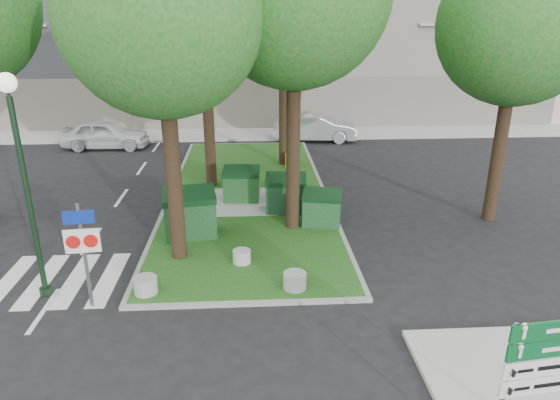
{
  "coord_description": "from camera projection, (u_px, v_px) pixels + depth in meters",
  "views": [
    {
      "loc": [
        0.67,
        -10.83,
        6.84
      ],
      "look_at": [
        1.44,
        2.05,
        2.0
      ],
      "focal_mm": 32.0,
      "sensor_mm": 36.0,
      "label": 1
    }
  ],
  "objects": [
    {
      "name": "ground",
      "position": [
        228.0,
        304.0,
        12.49
      ],
      "size": [
        120.0,
        120.0,
        0.0
      ],
      "primitive_type": "plane",
      "color": "black",
      "rests_on": "ground"
    },
    {
      "name": "median_island",
      "position": [
        248.0,
        194.0,
        19.98
      ],
      "size": [
        6.0,
        16.0,
        0.12
      ],
      "primitive_type": "cube",
      "color": "#174614",
      "rests_on": "ground"
    },
    {
      "name": "median_kerb",
      "position": [
        248.0,
        194.0,
        19.98
      ],
      "size": [
        6.3,
        16.3,
        0.1
      ],
      "primitive_type": "cube",
      "color": "gray",
      "rests_on": "ground"
    },
    {
      "name": "sidewalk_corner",
      "position": [
        560.0,
        390.0,
        9.56
      ],
      "size": [
        5.0,
        4.0,
        0.12
      ],
      "primitive_type": "cube",
      "color": "#999993",
      "rests_on": "ground"
    },
    {
      "name": "building_sidewalk",
      "position": [
        240.0,
        134.0,
        29.76
      ],
      "size": [
        42.0,
        3.0,
        0.12
      ],
      "primitive_type": "cube",
      "color": "#999993",
      "rests_on": "ground"
    },
    {
      "name": "zebra_crossing",
      "position": [
        93.0,
        279.0,
        13.68
      ],
      "size": [
        5.0,
        3.0,
        0.01
      ],
      "primitive_type": "cube",
      "color": "silver",
      "rests_on": "ground"
    },
    {
      "name": "tree_median_mid",
      "position": [
        206.0,
        9.0,
        18.45
      ],
      "size": [
        4.8,
        4.8,
        9.99
      ],
      "color": "black",
      "rests_on": "ground"
    },
    {
      "name": "tree_street_right",
      "position": [
        523.0,
        8.0,
        15.27
      ],
      "size": [
        5.0,
        5.0,
        10.06
      ],
      "color": "black",
      "rests_on": "ground"
    },
    {
      "name": "dumpster_a",
      "position": [
        190.0,
        214.0,
        15.87
      ],
      "size": [
        1.81,
        1.4,
        1.54
      ],
      "rotation": [
        0.0,
        0.0,
        0.15
      ],
      "color": "#0F3817",
      "rests_on": "median_island"
    },
    {
      "name": "dumpster_b",
      "position": [
        242.0,
        184.0,
        18.96
      ],
      "size": [
        1.44,
        1.06,
        1.28
      ],
      "rotation": [
        0.0,
        0.0,
        -0.07
      ],
      "color": "#134216",
      "rests_on": "median_island"
    },
    {
      "name": "dumpster_c",
      "position": [
        286.0,
        194.0,
        17.89
      ],
      "size": [
        1.54,
        1.15,
        1.35
      ],
      "rotation": [
        0.0,
        0.0,
        -0.09
      ],
      "color": "black",
      "rests_on": "median_island"
    },
    {
      "name": "dumpster_d",
      "position": [
        322.0,
        208.0,
        16.75
      ],
      "size": [
        1.45,
        1.15,
        1.2
      ],
      "rotation": [
        0.0,
        0.0,
        -0.21
      ],
      "color": "#133E1C",
      "rests_on": "median_island"
    },
    {
      "name": "bollard_left",
      "position": [
        146.0,
        285.0,
        12.73
      ],
      "size": [
        0.6,
        0.6,
        0.43
      ],
      "primitive_type": "cylinder",
      "color": "gray",
      "rests_on": "median_island"
    },
    {
      "name": "bollard_right",
      "position": [
        295.0,
        281.0,
        12.94
      ],
      "size": [
        0.6,
        0.6,
        0.43
      ],
      "primitive_type": "cylinder",
      "color": "#9A9A95",
      "rests_on": "median_island"
    },
    {
      "name": "bollard_mid",
      "position": [
        242.0,
        256.0,
        14.29
      ],
      "size": [
        0.52,
        0.52,
        0.37
      ],
      "primitive_type": "cylinder",
      "color": "#A1A09B",
      "rests_on": "median_island"
    },
    {
      "name": "litter_bin",
      "position": [
        289.0,
        160.0,
        23.1
      ],
      "size": [
        0.39,
        0.39,
        0.67
      ],
      "primitive_type": "cylinder",
      "color": "orange",
      "rests_on": "median_island"
    },
    {
      "name": "street_lamp",
      "position": [
        22.0,
        163.0,
        11.69
      ],
      "size": [
        0.45,
        0.45,
        5.63
      ],
      "color": "black",
      "rests_on": "ground"
    },
    {
      "name": "traffic_sign_pole",
      "position": [
        83.0,
        242.0,
        11.8
      ],
      "size": [
        0.82,
        0.13,
        2.74
      ],
      "rotation": [
        0.0,
        0.0,
        0.1
      ],
      "color": "slate",
      "rests_on": "ground"
    },
    {
      "name": "directional_sign",
      "position": [
        541.0,
        369.0,
        7.47
      ],
      "size": [
        1.29,
        0.21,
        2.59
      ],
      "rotation": [
        0.0,
        0.0,
        0.11
      ],
      "color": "slate",
      "rests_on": "sidewalk_corner"
    },
    {
      "name": "car_white",
      "position": [
        105.0,
        134.0,
        26.67
      ],
      "size": [
        4.57,
        1.94,
        1.54
      ],
      "primitive_type": "imported",
      "rotation": [
        0.0,
        0.0,
        1.54
      ],
      "color": "silver",
      "rests_on": "ground"
    },
    {
      "name": "car_silver",
      "position": [
        315.0,
        127.0,
        28.24
      ],
      "size": [
        4.81,
        2.07,
        1.54
      ],
      "primitive_type": "imported",
      "rotation": [
        0.0,
        0.0,
        1.48
      ],
      "color": "#A3A6AB",
      "rests_on": "ground"
    }
  ]
}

